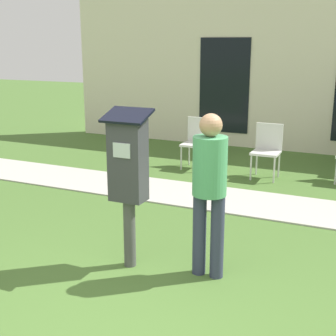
# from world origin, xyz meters

# --- Properties ---
(ground_plane) EXTENTS (40.00, 40.00, 0.00)m
(ground_plane) POSITION_xyz_m (0.00, 0.00, 0.00)
(ground_plane) COLOR #476B2D
(sidewalk) EXTENTS (12.00, 1.10, 0.02)m
(sidewalk) POSITION_xyz_m (0.00, 3.46, 0.01)
(sidewalk) COLOR #B7B2A8
(sidewalk) RESTS_ON ground
(building_facade) EXTENTS (10.00, 0.26, 3.20)m
(building_facade) POSITION_xyz_m (0.00, 7.14, 1.60)
(building_facade) COLOR beige
(building_facade) RESTS_ON ground
(parking_meter) EXTENTS (0.44, 0.31, 1.59)m
(parking_meter) POSITION_xyz_m (-0.47, 1.10, 1.02)
(parking_meter) COLOR #4C4C4C
(parking_meter) RESTS_ON ground
(person_standing) EXTENTS (0.32, 0.32, 1.58)m
(person_standing) POSITION_xyz_m (0.31, 1.23, 0.93)
(person_standing) COLOR #333851
(person_standing) RESTS_ON ground
(outdoor_chair_left) EXTENTS (0.44, 0.44, 0.90)m
(outdoor_chair_left) POSITION_xyz_m (-1.25, 5.02, 0.53)
(outdoor_chair_left) COLOR silver
(outdoor_chair_left) RESTS_ON ground
(outdoor_chair_middle) EXTENTS (0.44, 0.44, 0.90)m
(outdoor_chair_middle) POSITION_xyz_m (0.05, 4.88, 0.53)
(outdoor_chair_middle) COLOR silver
(outdoor_chair_middle) RESTS_ON ground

